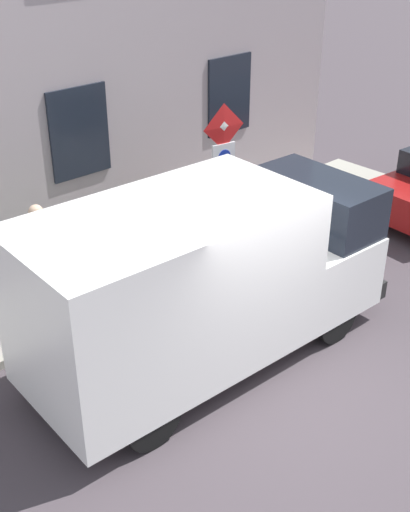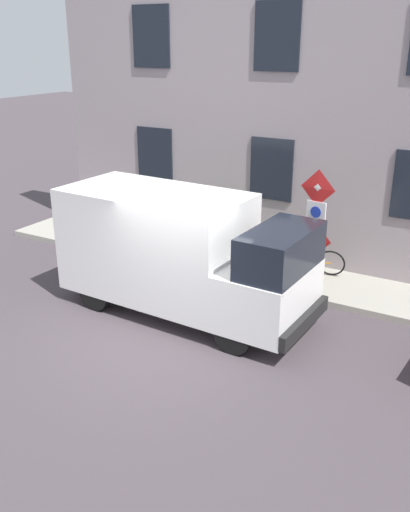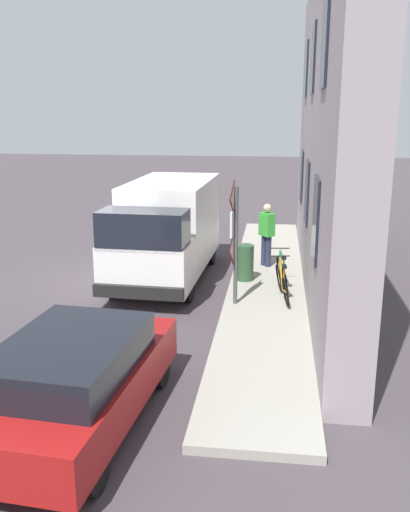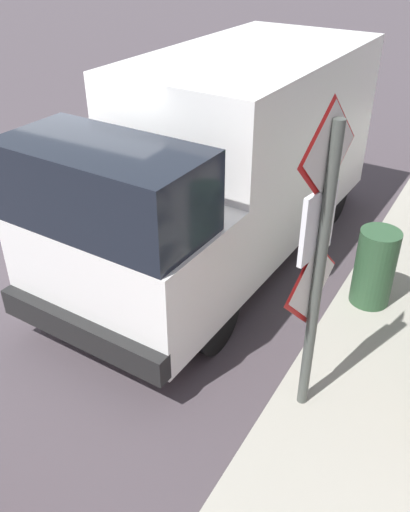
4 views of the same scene
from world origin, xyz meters
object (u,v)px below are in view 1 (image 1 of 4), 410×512
sign_post_stacked (223,169)px  pedestrian (41,253)px  bicycle_green (130,236)px  litter_bin (136,262)px  delivery_van (204,278)px  bicycle_orange (164,224)px

sign_post_stacked → pedestrian: (0.65, 3.17, -0.71)m
bicycle_green → litter_bin: litter_bin is taller
bicycle_green → litter_bin: size_ratio=1.90×
delivery_van → litter_bin: (2.05, -0.37, -0.74)m
bicycle_green → pedestrian: size_ratio=1.00×
bicycle_orange → pedestrian: size_ratio=1.00×
delivery_van → litter_bin: delivery_van is taller
litter_bin → bicycle_green: bearing=-31.7°
litter_bin → bicycle_orange: bearing=-55.1°
litter_bin → delivery_van: bearing=169.8°
sign_post_stacked → pedestrian: bearing=78.5°
pedestrian → sign_post_stacked: bearing=38.4°
delivery_van → bicycle_orange: (2.97, -1.70, -0.82)m
bicycle_orange → bicycle_green: size_ratio=1.00×
sign_post_stacked → bicycle_green: size_ratio=1.54×
bicycle_green → sign_post_stacked: bearing=131.3°
bicycle_orange → bicycle_green: bearing=-8.0°
bicycle_green → litter_bin: (-0.93, 0.57, 0.08)m
bicycle_orange → pedestrian: (-0.43, 2.71, 0.56)m
sign_post_stacked → pedestrian: sign_post_stacked is taller
delivery_van → bicycle_orange: bearing=62.5°
sign_post_stacked → bicycle_orange: 1.72m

